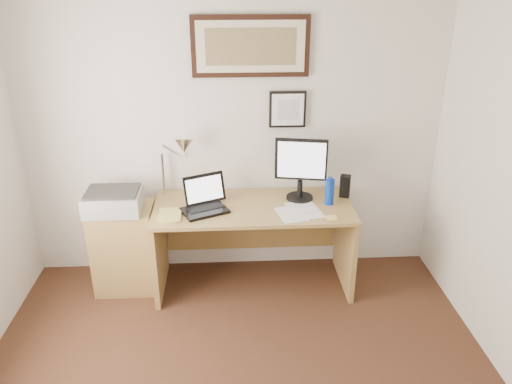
{
  "coord_description": "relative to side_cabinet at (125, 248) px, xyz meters",
  "views": [
    {
      "loc": [
        -0.03,
        -1.99,
        2.48
      ],
      "look_at": [
        0.16,
        1.43,
        0.96
      ],
      "focal_mm": 35.0,
      "sensor_mm": 36.0,
      "label": 1
    }
  ],
  "objects": [
    {
      "name": "bottle_cap",
      "position": [
        1.69,
        -0.05,
        0.61
      ],
      "size": [
        0.04,
        0.04,
        0.02
      ],
      "primitive_type": "cylinder",
      "color": "#0C31A0",
      "rests_on": "water_bottle"
    },
    {
      "name": "picture_small",
      "position": [
        1.37,
        0.29,
        1.09
      ],
      "size": [
        0.3,
        0.03,
        0.3
      ],
      "color": "black",
      "rests_on": "wall_back"
    },
    {
      "name": "sticky_pad",
      "position": [
        1.66,
        -0.31,
        0.39
      ],
      "size": [
        0.08,
        0.08,
        0.01
      ],
      "primitive_type": "cube",
      "rotation": [
        0.0,
        0.0,
        -0.0
      ],
      "color": "#DDCA68",
      "rests_on": "desk"
    },
    {
      "name": "side_cabinet",
      "position": [
        0.0,
        0.0,
        0.0
      ],
      "size": [
        0.5,
        0.4,
        0.73
      ],
      "primitive_type": "cube",
      "color": "olive",
      "rests_on": "floor"
    },
    {
      "name": "book",
      "position": [
        0.33,
        -0.2,
        0.39
      ],
      "size": [
        0.18,
        0.24,
        0.02
      ],
      "primitive_type": "imported",
      "rotation": [
        0.0,
        0.0,
        0.03
      ],
      "color": "#C6C45D",
      "rests_on": "desk"
    },
    {
      "name": "wall_back",
      "position": [
        0.92,
        0.32,
        0.89
      ],
      "size": [
        3.5,
        0.02,
        2.5
      ],
      "primitive_type": "cube",
      "color": "silver",
      "rests_on": "ground"
    },
    {
      "name": "laptop",
      "position": [
        0.68,
        -0.09,
        0.44
      ],
      "size": [
        0.41,
        0.42,
        0.26
      ],
      "color": "black",
      "rests_on": "desk"
    },
    {
      "name": "water_bottle",
      "position": [
        1.69,
        -0.05,
        0.49
      ],
      "size": [
        0.07,
        0.07,
        0.21
      ],
      "primitive_type": "cylinder",
      "color": "#0C31A0",
      "rests_on": "desk"
    },
    {
      "name": "picture_large",
      "position": [
        1.07,
        0.29,
        1.59
      ],
      "size": [
        0.92,
        0.04,
        0.47
      ],
      "color": "black",
      "rests_on": "wall_back"
    },
    {
      "name": "lcd_monitor",
      "position": [
        1.46,
        0.06,
        0.68
      ],
      "size": [
        0.42,
        0.22,
        0.52
      ],
      "color": "black",
      "rests_on": "desk"
    },
    {
      "name": "paper_sheet_a",
      "position": [
        1.36,
        -0.22,
        0.39
      ],
      "size": [
        0.25,
        0.32,
        0.0
      ],
      "primitive_type": "cube",
      "rotation": [
        0.0,
        0.0,
        0.21
      ],
      "color": "silver",
      "rests_on": "desk"
    },
    {
      "name": "desk_lamp",
      "position": [
        0.51,
        0.13,
        0.82
      ],
      "size": [
        0.29,
        0.27,
        0.53
      ],
      "color": "silver",
      "rests_on": "desk"
    },
    {
      "name": "paper_sheet_b",
      "position": [
        1.47,
        -0.16,
        0.39
      ],
      "size": [
        0.3,
        0.37,
        0.0
      ],
      "primitive_type": "cube",
      "rotation": [
        0.0,
        0.0,
        0.21
      ],
      "color": "silver",
      "rests_on": "desk"
    },
    {
      "name": "marker_pen",
      "position": [
        1.5,
        -0.2,
        0.39
      ],
      "size": [
        0.14,
        0.06,
        0.02
      ],
      "primitive_type": "cylinder",
      "rotation": [
        0.0,
        1.57,
        0.35
      ],
      "color": "white",
      "rests_on": "desk"
    },
    {
      "name": "printer",
      "position": [
        -0.04,
        -0.04,
        0.45
      ],
      "size": [
        0.44,
        0.34,
        0.18
      ],
      "color": "#A8A8AB",
      "rests_on": "side_cabinet"
    },
    {
      "name": "desk",
      "position": [
        1.07,
        0.04,
        0.15
      ],
      "size": [
        1.6,
        0.7,
        0.75
      ],
      "color": "olive",
      "rests_on": "floor"
    },
    {
      "name": "speaker",
      "position": [
        1.84,
        0.09,
        0.48
      ],
      "size": [
        0.1,
        0.1,
        0.19
      ],
      "primitive_type": "cube",
      "rotation": [
        0.0,
        0.0,
        -0.33
      ],
      "color": "black",
      "rests_on": "desk"
    }
  ]
}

